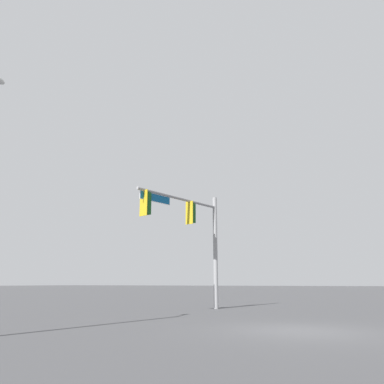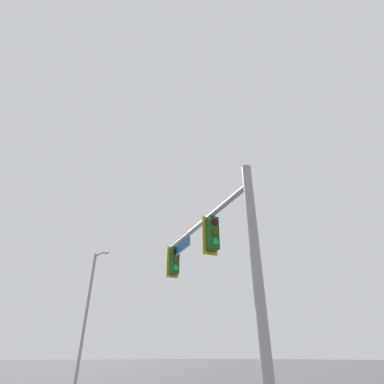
% 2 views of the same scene
% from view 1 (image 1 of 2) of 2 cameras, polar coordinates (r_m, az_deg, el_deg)
% --- Properties ---
extents(ground_plane, '(400.00, 400.00, 0.00)m').
position_cam_1_polar(ground_plane, '(12.66, 16.15, -19.69)').
color(ground_plane, '#474749').
extents(signal_pole_near, '(6.24, 1.72, 6.53)m').
position_cam_1_polar(signal_pole_near, '(21.01, 0.11, -5.32)').
color(signal_pole_near, gray).
rests_on(signal_pole_near, ground_plane).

